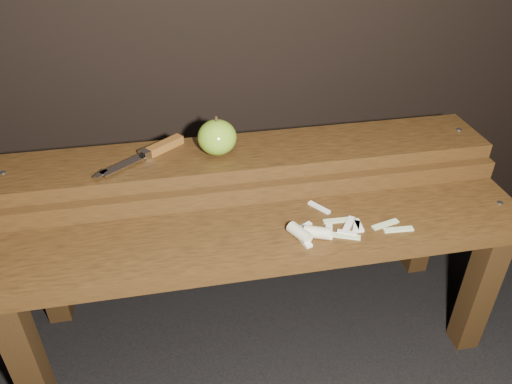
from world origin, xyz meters
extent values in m
plane|color=black|center=(0.00, 0.00, 0.00)|extent=(60.00, 60.00, 0.00)
cube|color=black|center=(-0.54, -0.10, 0.19)|extent=(0.06, 0.06, 0.38)
cube|color=black|center=(0.54, -0.10, 0.19)|extent=(0.06, 0.06, 0.38)
cube|color=#38220D|center=(0.00, -0.05, 0.40)|extent=(1.20, 0.20, 0.04)
cylinder|color=slate|center=(0.56, -0.05, 0.42)|extent=(0.01, 0.01, 0.00)
cube|color=black|center=(-0.54, 0.20, 0.23)|extent=(0.06, 0.06, 0.46)
cube|color=black|center=(0.54, 0.20, 0.23)|extent=(0.06, 0.06, 0.46)
cube|color=#38220D|center=(0.00, 0.07, 0.44)|extent=(1.20, 0.02, 0.05)
cube|color=#38220D|center=(0.00, 0.17, 0.48)|extent=(1.20, 0.18, 0.04)
cylinder|color=slate|center=(-0.56, 0.17, 0.50)|extent=(0.01, 0.01, 0.00)
cylinder|color=slate|center=(0.56, 0.17, 0.50)|extent=(0.01, 0.01, 0.00)
ellipsoid|color=#739F20|center=(-0.07, 0.17, 0.54)|extent=(0.09, 0.09, 0.08)
cylinder|color=#382314|center=(-0.07, 0.17, 0.59)|extent=(0.01, 0.01, 0.01)
cube|color=brown|center=(-0.20, 0.21, 0.51)|extent=(0.09, 0.08, 0.02)
cube|color=silver|center=(-0.24, 0.18, 0.51)|extent=(0.03, 0.03, 0.02)
cube|color=silver|center=(-0.29, 0.14, 0.51)|extent=(0.10, 0.09, 0.00)
cube|color=silver|center=(-0.34, 0.11, 0.51)|extent=(0.03, 0.04, 0.00)
cube|color=beige|center=(0.18, -0.06, 0.42)|extent=(0.04, 0.05, 0.01)
cube|color=beige|center=(0.20, -0.07, 0.42)|extent=(0.03, 0.04, 0.01)
cube|color=beige|center=(0.13, -0.08, 0.42)|extent=(0.03, 0.05, 0.01)
cube|color=beige|center=(0.20, -0.07, 0.42)|extent=(0.02, 0.04, 0.01)
cube|color=beige|center=(0.07, -0.10, 0.42)|extent=(0.02, 0.04, 0.01)
cube|color=beige|center=(0.17, -0.09, 0.42)|extent=(0.04, 0.03, 0.01)
cube|color=beige|center=(0.08, -0.06, 0.42)|extent=(0.05, 0.04, 0.01)
cube|color=beige|center=(0.14, 0.01, 0.42)|extent=(0.04, 0.05, 0.01)
cylinder|color=#C9BB8C|center=(0.07, -0.08, 0.43)|extent=(0.05, 0.06, 0.03)
cylinder|color=#C9BB8C|center=(0.10, -0.09, 0.43)|extent=(0.06, 0.04, 0.03)
cube|color=#BCC988|center=(0.26, -0.08, 0.42)|extent=(0.07, 0.03, 0.00)
cube|color=#BCC988|center=(0.28, -0.10, 0.42)|extent=(0.07, 0.02, 0.00)
cube|color=#BCC988|center=(0.16, -0.04, 0.42)|extent=(0.07, 0.02, 0.00)
cube|color=#BCC988|center=(0.16, -0.10, 0.42)|extent=(0.07, 0.04, 0.00)
camera|label=1|loc=(-0.18, -0.87, 1.10)|focal=35.00mm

